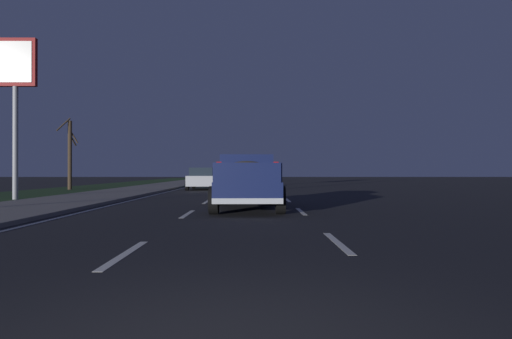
{
  "coord_description": "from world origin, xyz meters",
  "views": [
    {
      "loc": [
        -2.96,
        -0.25,
        1.28
      ],
      "look_at": [
        13.95,
        -0.33,
        1.35
      ],
      "focal_mm": 30.85,
      "sensor_mm": 36.0,
      "label": 1
    }
  ],
  "objects_px": {
    "sedan_silver": "(203,178)",
    "bare_tree_far": "(70,153)",
    "sedan_green": "(210,177)",
    "gas_price_sign": "(15,78)",
    "pickup_truck": "(247,180)"
  },
  "relations": [
    {
      "from": "pickup_truck",
      "to": "gas_price_sign",
      "type": "xyz_separation_m",
      "value": [
        5.03,
        10.64,
        4.57
      ]
    },
    {
      "from": "pickup_truck",
      "to": "sedan_silver",
      "type": "bearing_deg",
      "value": 11.76
    },
    {
      "from": "sedan_green",
      "to": "sedan_silver",
      "type": "height_order",
      "value": "same"
    },
    {
      "from": "sedan_silver",
      "to": "bare_tree_far",
      "type": "xyz_separation_m",
      "value": [
        -0.05,
        9.4,
        1.77
      ]
    },
    {
      "from": "pickup_truck",
      "to": "bare_tree_far",
      "type": "distance_m",
      "value": 20.52
    },
    {
      "from": "gas_price_sign",
      "to": "bare_tree_far",
      "type": "bearing_deg",
      "value": 10.89
    },
    {
      "from": "sedan_silver",
      "to": "bare_tree_far",
      "type": "bearing_deg",
      "value": 90.29
    },
    {
      "from": "gas_price_sign",
      "to": "sedan_green",
      "type": "bearing_deg",
      "value": -19.85
    },
    {
      "from": "sedan_silver",
      "to": "sedan_green",
      "type": "bearing_deg",
      "value": 2.28
    },
    {
      "from": "sedan_green",
      "to": "gas_price_sign",
      "type": "height_order",
      "value": "gas_price_sign"
    },
    {
      "from": "pickup_truck",
      "to": "gas_price_sign",
      "type": "height_order",
      "value": "gas_price_sign"
    },
    {
      "from": "gas_price_sign",
      "to": "bare_tree_far",
      "type": "xyz_separation_m",
      "value": [
        10.97,
        2.11,
        -2.99
      ]
    },
    {
      "from": "sedan_green",
      "to": "gas_price_sign",
      "type": "xyz_separation_m",
      "value": [
        -19.29,
        6.96,
        4.77
      ]
    },
    {
      "from": "sedan_silver",
      "to": "bare_tree_far",
      "type": "distance_m",
      "value": 9.57
    },
    {
      "from": "pickup_truck",
      "to": "sedan_silver",
      "type": "relative_size",
      "value": 1.24
    }
  ]
}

